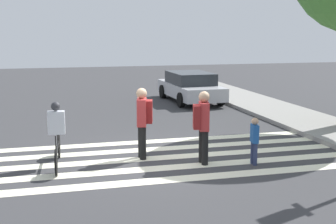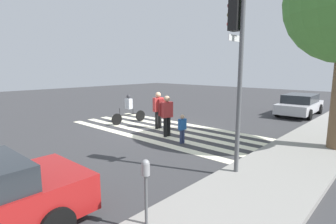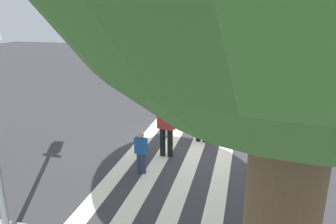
{
  "view_description": "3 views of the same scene",
  "coord_description": "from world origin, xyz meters",
  "px_view_note": "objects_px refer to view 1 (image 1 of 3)",
  "views": [
    {
      "loc": [
        11.33,
        -2.64,
        3.28
      ],
      "look_at": [
        -0.68,
        0.53,
        1.07
      ],
      "focal_mm": 50.0,
      "sensor_mm": 36.0,
      "label": 1
    },
    {
      "loc": [
        9.08,
        8.64,
        2.97
      ],
      "look_at": [
        -0.13,
        0.28,
        0.89
      ],
      "focal_mm": 28.0,
      "sensor_mm": 36.0,
      "label": 2
    },
    {
      "loc": [
        -1.37,
        9.62,
        4.11
      ],
      "look_at": [
        1.16,
        -0.7,
        0.8
      ],
      "focal_mm": 35.0,
      "sensor_mm": 36.0,
      "label": 3
    }
  ],
  "objects_px": {
    "pedestrian_adult_yellow_jacket": "(202,122)",
    "pedestrian_child_with_backpack": "(143,118)",
    "car_parked_dark_suv": "(190,86)",
    "pedestrian_adult_tall_backpack": "(254,138)",
    "cyclist_mid_street": "(57,131)"
  },
  "relations": [
    {
      "from": "pedestrian_adult_yellow_jacket",
      "to": "pedestrian_child_with_backpack",
      "type": "relative_size",
      "value": 0.99
    },
    {
      "from": "car_parked_dark_suv",
      "to": "pedestrian_adult_tall_backpack",
      "type": "bearing_deg",
      "value": -10.35
    },
    {
      "from": "pedestrian_adult_yellow_jacket",
      "to": "car_parked_dark_suv",
      "type": "xyz_separation_m",
      "value": [
        -9.66,
        2.74,
        -0.36
      ]
    },
    {
      "from": "pedestrian_adult_tall_backpack",
      "to": "car_parked_dark_suv",
      "type": "xyz_separation_m",
      "value": [
        -10.03,
        1.52,
        0.04
      ]
    },
    {
      "from": "pedestrian_adult_tall_backpack",
      "to": "cyclist_mid_street",
      "type": "xyz_separation_m",
      "value": [
        -1.09,
        -4.65,
        0.2
      ]
    },
    {
      "from": "car_parked_dark_suv",
      "to": "pedestrian_adult_yellow_jacket",
      "type": "bearing_deg",
      "value": -17.54
    },
    {
      "from": "pedestrian_adult_tall_backpack",
      "to": "cyclist_mid_street",
      "type": "height_order",
      "value": "cyclist_mid_street"
    },
    {
      "from": "pedestrian_adult_yellow_jacket",
      "to": "cyclist_mid_street",
      "type": "xyz_separation_m",
      "value": [
        -0.72,
        -3.44,
        -0.19
      ]
    },
    {
      "from": "pedestrian_adult_tall_backpack",
      "to": "pedestrian_child_with_backpack",
      "type": "bearing_deg",
      "value": -105.2
    },
    {
      "from": "pedestrian_adult_yellow_jacket",
      "to": "cyclist_mid_street",
      "type": "height_order",
      "value": "pedestrian_adult_yellow_jacket"
    },
    {
      "from": "pedestrian_adult_tall_backpack",
      "to": "pedestrian_child_with_backpack",
      "type": "relative_size",
      "value": 0.64
    },
    {
      "from": "cyclist_mid_street",
      "to": "car_parked_dark_suv",
      "type": "relative_size",
      "value": 0.47
    },
    {
      "from": "pedestrian_adult_tall_backpack",
      "to": "car_parked_dark_suv",
      "type": "relative_size",
      "value": 0.25
    },
    {
      "from": "pedestrian_child_with_backpack",
      "to": "car_parked_dark_suv",
      "type": "height_order",
      "value": "pedestrian_child_with_backpack"
    },
    {
      "from": "cyclist_mid_street",
      "to": "car_parked_dark_suv",
      "type": "xyz_separation_m",
      "value": [
        -8.93,
        6.17,
        -0.16
      ]
    }
  ]
}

